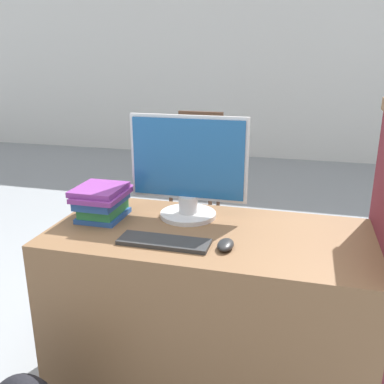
% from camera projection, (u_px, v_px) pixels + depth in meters
% --- Properties ---
extents(wall_back, '(12.00, 0.06, 2.80)m').
position_uv_depth(wall_back, '(285.00, 59.00, 5.90)').
color(wall_back, white).
rests_on(wall_back, ground_plane).
extents(desk, '(1.32, 0.64, 0.77)m').
position_uv_depth(desk, '(208.00, 312.00, 1.88)').
color(desk, brown).
rests_on(desk, ground_plane).
extents(carrel_divider, '(0.07, 0.68, 1.29)m').
position_uv_depth(carrel_divider, '(383.00, 274.00, 1.64)').
color(carrel_divider, maroon).
rests_on(carrel_divider, ground_plane).
extents(monitor, '(0.52, 0.25, 0.45)m').
position_uv_depth(monitor, '(188.00, 170.00, 1.86)').
color(monitor, silver).
rests_on(monitor, desk).
extents(keyboard, '(0.36, 0.12, 0.02)m').
position_uv_depth(keyboard, '(164.00, 242.00, 1.64)').
color(keyboard, '#2D2D2D').
rests_on(keyboard, desk).
extents(mouse, '(0.06, 0.10, 0.03)m').
position_uv_depth(mouse, '(226.00, 245.00, 1.60)').
color(mouse, '#262626').
rests_on(mouse, desk).
extents(book_stack, '(0.21, 0.28, 0.14)m').
position_uv_depth(book_stack, '(102.00, 201.00, 1.89)').
color(book_stack, '#285199').
rests_on(book_stack, desk).
extents(far_chair, '(0.44, 0.44, 0.94)m').
position_uv_depth(far_chair, '(198.00, 157.00, 4.13)').
color(far_chair, '#4C3323').
rests_on(far_chair, ground_plane).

